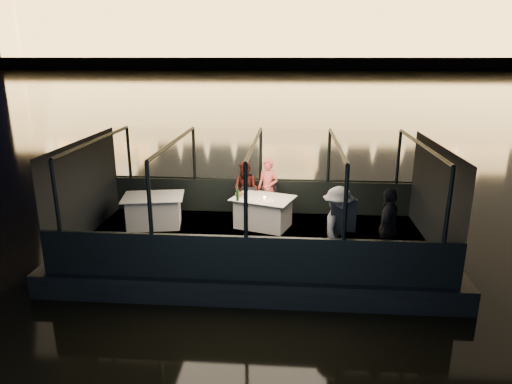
# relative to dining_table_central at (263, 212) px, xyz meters

# --- Properties ---
(river_water) EXTENTS (500.00, 500.00, 0.00)m
(river_water) POSITION_rel_dining_table_central_xyz_m (-0.14, 79.13, -0.89)
(river_water) COLOR black
(river_water) RESTS_ON ground
(boat_hull) EXTENTS (8.60, 4.40, 1.00)m
(boat_hull) POSITION_rel_dining_table_central_xyz_m (-0.14, -0.87, -0.89)
(boat_hull) COLOR black
(boat_hull) RESTS_ON river_water
(boat_deck) EXTENTS (8.00, 4.00, 0.04)m
(boat_deck) POSITION_rel_dining_table_central_xyz_m (-0.14, -0.87, -0.41)
(boat_deck) COLOR black
(boat_deck) RESTS_ON boat_hull
(gunwale_port) EXTENTS (8.00, 0.08, 0.90)m
(gunwale_port) POSITION_rel_dining_table_central_xyz_m (-0.14, 1.13, 0.06)
(gunwale_port) COLOR black
(gunwale_port) RESTS_ON boat_deck
(gunwale_starboard) EXTENTS (8.00, 0.08, 0.90)m
(gunwale_starboard) POSITION_rel_dining_table_central_xyz_m (-0.14, -2.87, 0.06)
(gunwale_starboard) COLOR black
(gunwale_starboard) RESTS_ON boat_deck
(cabin_glass_port) EXTENTS (8.00, 0.02, 1.40)m
(cabin_glass_port) POSITION_rel_dining_table_central_xyz_m (-0.14, 1.13, 1.21)
(cabin_glass_port) COLOR #99B2B2
(cabin_glass_port) RESTS_ON gunwale_port
(cabin_glass_starboard) EXTENTS (8.00, 0.02, 1.40)m
(cabin_glass_starboard) POSITION_rel_dining_table_central_xyz_m (-0.14, -2.87, 1.21)
(cabin_glass_starboard) COLOR #99B2B2
(cabin_glass_starboard) RESTS_ON gunwale_starboard
(cabin_roof_glass) EXTENTS (8.00, 4.00, 0.02)m
(cabin_roof_glass) POSITION_rel_dining_table_central_xyz_m (-0.14, -0.87, 1.91)
(cabin_roof_glass) COLOR #99B2B2
(cabin_roof_glass) RESTS_ON boat_deck
(end_wall_fore) EXTENTS (0.02, 4.00, 2.30)m
(end_wall_fore) POSITION_rel_dining_table_central_xyz_m (-4.14, -0.87, 0.76)
(end_wall_fore) COLOR black
(end_wall_fore) RESTS_ON boat_deck
(end_wall_aft) EXTENTS (0.02, 4.00, 2.30)m
(end_wall_aft) POSITION_rel_dining_table_central_xyz_m (3.86, -0.87, 0.76)
(end_wall_aft) COLOR black
(end_wall_aft) RESTS_ON boat_deck
(canopy_ribs) EXTENTS (8.00, 4.00, 2.30)m
(canopy_ribs) POSITION_rel_dining_table_central_xyz_m (-0.14, -0.87, 0.76)
(canopy_ribs) COLOR black
(canopy_ribs) RESTS_ON boat_deck
(embankment) EXTENTS (400.00, 140.00, 6.00)m
(embankment) POSITION_rel_dining_table_central_xyz_m (-0.14, 209.13, 0.11)
(embankment) COLOR #423D33
(embankment) RESTS_ON ground
(dining_table_central) EXTENTS (1.71, 1.46, 0.77)m
(dining_table_central) POSITION_rel_dining_table_central_xyz_m (0.00, 0.00, 0.00)
(dining_table_central) COLOR white
(dining_table_central) RESTS_ON boat_deck
(dining_table_aft) EXTENTS (1.65, 1.32, 0.79)m
(dining_table_aft) POSITION_rel_dining_table_central_xyz_m (-2.74, -0.14, 0.00)
(dining_table_aft) COLOR silver
(dining_table_aft) RESTS_ON boat_deck
(chair_port_left) EXTENTS (0.45, 0.45, 0.83)m
(chair_port_left) POSITION_rel_dining_table_central_xyz_m (-0.42, 0.48, 0.06)
(chair_port_left) COLOR black
(chair_port_left) RESTS_ON boat_deck
(chair_port_right) EXTENTS (0.50, 0.50, 0.85)m
(chair_port_right) POSITION_rel_dining_table_central_xyz_m (0.11, 0.54, 0.06)
(chair_port_right) COLOR black
(chair_port_right) RESTS_ON boat_deck
(coat_stand) EXTENTS (0.46, 0.38, 1.60)m
(coat_stand) POSITION_rel_dining_table_central_xyz_m (1.70, -2.19, 0.51)
(coat_stand) COLOR black
(coat_stand) RESTS_ON boat_deck
(person_woman_coral) EXTENTS (0.67, 0.57, 1.59)m
(person_woman_coral) POSITION_rel_dining_table_central_xyz_m (0.08, 0.72, 0.36)
(person_woman_coral) COLOR #F45C58
(person_woman_coral) RESTS_ON boat_deck
(person_man_maroon) EXTENTS (0.89, 0.81, 1.50)m
(person_man_maroon) POSITION_rel_dining_table_central_xyz_m (-0.50, 0.72, 0.36)
(person_man_maroon) COLOR #401612
(person_man_maroon) RESTS_ON boat_deck
(passenger_stripe) EXTENTS (0.86, 1.21, 1.69)m
(passenger_stripe) POSITION_rel_dining_table_central_xyz_m (1.62, -2.15, 0.47)
(passenger_stripe) COLOR silver
(passenger_stripe) RESTS_ON boat_deck
(passenger_dark) EXTENTS (0.78, 1.07, 1.67)m
(passenger_dark) POSITION_rel_dining_table_central_xyz_m (2.63, -2.06, 0.47)
(passenger_dark) COLOR black
(passenger_dark) RESTS_ON boat_deck
(wine_bottle) EXTENTS (0.08, 0.08, 0.33)m
(wine_bottle) POSITION_rel_dining_table_central_xyz_m (-0.60, -0.28, 0.53)
(wine_bottle) COLOR #133618
(wine_bottle) RESTS_ON dining_table_central
(bread_basket) EXTENTS (0.21, 0.21, 0.08)m
(bread_basket) POSITION_rel_dining_table_central_xyz_m (-0.60, 0.07, 0.42)
(bread_basket) COLOR brown
(bread_basket) RESTS_ON dining_table_central
(amber_candle) EXTENTS (0.08, 0.08, 0.09)m
(amber_candle) POSITION_rel_dining_table_central_xyz_m (0.05, -0.18, 0.42)
(amber_candle) COLOR orange
(amber_candle) RESTS_ON dining_table_central
(plate_near) EXTENTS (0.29, 0.29, 0.02)m
(plate_near) POSITION_rel_dining_table_central_xyz_m (0.20, -0.31, 0.39)
(plate_near) COLOR white
(plate_near) RESTS_ON dining_table_central
(plate_far) EXTENTS (0.23, 0.23, 0.01)m
(plate_far) POSITION_rel_dining_table_central_xyz_m (-0.42, -0.01, 0.39)
(plate_far) COLOR white
(plate_far) RESTS_ON dining_table_central
(wine_glass_white) EXTENTS (0.07, 0.07, 0.19)m
(wine_glass_white) POSITION_rel_dining_table_central_xyz_m (-0.60, -0.26, 0.48)
(wine_glass_white) COLOR silver
(wine_glass_white) RESTS_ON dining_table_central
(wine_glass_red) EXTENTS (0.08, 0.08, 0.20)m
(wine_glass_red) POSITION_rel_dining_table_central_xyz_m (0.10, 0.12, 0.48)
(wine_glass_red) COLOR silver
(wine_glass_red) RESTS_ON dining_table_central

